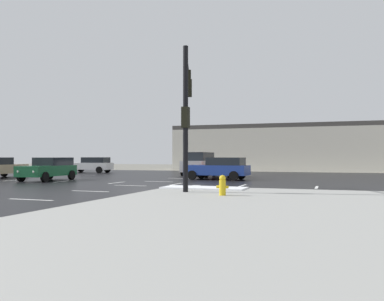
{
  "coord_description": "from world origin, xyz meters",
  "views": [
    {
      "loc": [
        10.8,
        -22.55,
        1.64
      ],
      "look_at": [
        -0.39,
        9.79,
        2.18
      ],
      "focal_mm": 38.05,
      "sensor_mm": 36.0,
      "label": 1
    }
  ],
  "objects_px": {
    "traffic_signal_mast": "(187,99)",
    "sedan_green": "(49,168)",
    "suv_silver": "(199,163)",
    "sedan_blue": "(219,168)",
    "sedan_red": "(221,167)",
    "sedan_white": "(91,165)",
    "fire_hydrant": "(222,185)"
  },
  "relations": [
    {
      "from": "traffic_signal_mast",
      "to": "sedan_green",
      "type": "relative_size",
      "value": 1.36
    },
    {
      "from": "suv_silver",
      "to": "sedan_blue",
      "type": "xyz_separation_m",
      "value": [
        3.56,
        -6.36,
        -0.24
      ]
    },
    {
      "from": "traffic_signal_mast",
      "to": "sedan_blue",
      "type": "height_order",
      "value": "traffic_signal_mast"
    },
    {
      "from": "sedan_green",
      "to": "sedan_red",
      "type": "bearing_deg",
      "value": 126.4
    },
    {
      "from": "sedan_white",
      "to": "sedan_red",
      "type": "xyz_separation_m",
      "value": [
        14.93,
        -4.52,
        0.0
      ]
    },
    {
      "from": "fire_hydrant",
      "to": "sedan_green",
      "type": "xyz_separation_m",
      "value": [
        -14.38,
        7.83,
        0.32
      ]
    },
    {
      "from": "sedan_blue",
      "to": "sedan_white",
      "type": "bearing_deg",
      "value": -23.59
    },
    {
      "from": "fire_hydrant",
      "to": "sedan_blue",
      "type": "bearing_deg",
      "value": 105.81
    },
    {
      "from": "suv_silver",
      "to": "sedan_red",
      "type": "bearing_deg",
      "value": -136.46
    },
    {
      "from": "suv_silver",
      "to": "sedan_green",
      "type": "xyz_separation_m",
      "value": [
        -7.25,
        -11.14,
        -0.24
      ]
    },
    {
      "from": "traffic_signal_mast",
      "to": "suv_silver",
      "type": "distance_m",
      "value": 17.58
    },
    {
      "from": "fire_hydrant",
      "to": "sedan_red",
      "type": "xyz_separation_m",
      "value": [
        -4.38,
        16.09,
        0.32
      ]
    },
    {
      "from": "sedan_blue",
      "to": "fire_hydrant",
      "type": "bearing_deg",
      "value": 109.16
    },
    {
      "from": "traffic_signal_mast",
      "to": "suv_silver",
      "type": "height_order",
      "value": "traffic_signal_mast"
    },
    {
      "from": "sedan_red",
      "to": "sedan_green",
      "type": "height_order",
      "value": "same"
    },
    {
      "from": "traffic_signal_mast",
      "to": "sedan_red",
      "type": "distance_m",
      "value": 14.3
    },
    {
      "from": "fire_hydrant",
      "to": "sedan_red",
      "type": "relative_size",
      "value": 0.17
    },
    {
      "from": "suv_silver",
      "to": "sedan_green",
      "type": "bearing_deg",
      "value": 146.87
    },
    {
      "from": "sedan_white",
      "to": "sedan_green",
      "type": "xyz_separation_m",
      "value": [
        4.93,
        -12.78,
        0.0
      ]
    },
    {
      "from": "fire_hydrant",
      "to": "sedan_blue",
      "type": "relative_size",
      "value": 0.17
    },
    {
      "from": "traffic_signal_mast",
      "to": "sedan_blue",
      "type": "relative_size",
      "value": 1.36
    },
    {
      "from": "fire_hydrant",
      "to": "sedan_green",
      "type": "distance_m",
      "value": 16.38
    },
    {
      "from": "traffic_signal_mast",
      "to": "fire_hydrant",
      "type": "height_order",
      "value": "traffic_signal_mast"
    },
    {
      "from": "traffic_signal_mast",
      "to": "sedan_white",
      "type": "xyz_separation_m",
      "value": [
        -16.97,
        18.24,
        -3.47
      ]
    },
    {
      "from": "sedan_white",
      "to": "sedan_red",
      "type": "relative_size",
      "value": 1.0
    },
    {
      "from": "traffic_signal_mast",
      "to": "fire_hydrant",
      "type": "relative_size",
      "value": 7.92
    },
    {
      "from": "sedan_green",
      "to": "fire_hydrant",
      "type": "bearing_deg",
      "value": 58.27
    },
    {
      "from": "sedan_blue",
      "to": "sedan_green",
      "type": "xyz_separation_m",
      "value": [
        -10.81,
        -4.78,
        0.0
      ]
    },
    {
      "from": "traffic_signal_mast",
      "to": "sedan_white",
      "type": "height_order",
      "value": "traffic_signal_mast"
    },
    {
      "from": "fire_hydrant",
      "to": "sedan_green",
      "type": "bearing_deg",
      "value": 151.43
    },
    {
      "from": "sedan_green",
      "to": "suv_silver",
      "type": "bearing_deg",
      "value": 143.79
    },
    {
      "from": "traffic_signal_mast",
      "to": "sedan_blue",
      "type": "xyz_separation_m",
      "value": [
        -1.23,
        10.24,
        -3.47
      ]
    }
  ]
}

